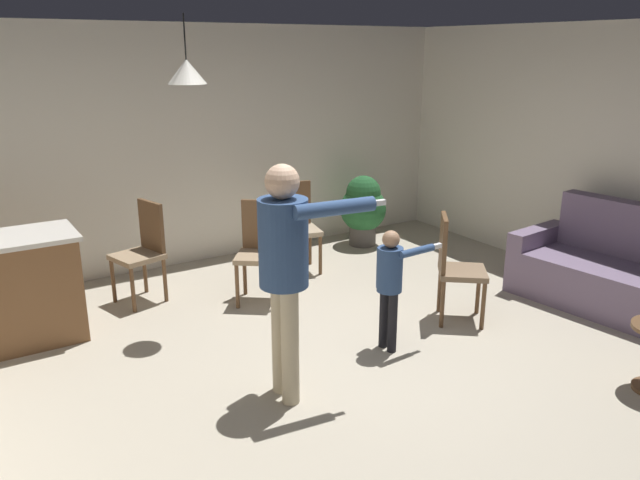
{
  "coord_description": "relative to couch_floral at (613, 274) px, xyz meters",
  "views": [
    {
      "loc": [
        -2.78,
        -3.58,
        2.44
      ],
      "look_at": [
        -0.3,
        0.34,
        1.0
      ],
      "focal_mm": 34.93,
      "sensor_mm": 36.0,
      "label": 1
    }
  ],
  "objects": [
    {
      "name": "person_adult",
      "position": [
        -3.49,
        0.25,
        0.73
      ],
      "size": [
        0.82,
        0.56,
        1.71
      ],
      "rotation": [
        0.0,
        0.0,
        -1.68
      ],
      "color": "tan",
      "rests_on": "ground"
    },
    {
      "name": "dining_chair_by_counter",
      "position": [
        -3.8,
        2.59,
        0.21
      ],
      "size": [
        0.52,
        0.52,
        1.0
      ],
      "rotation": [
        0.0,
        0.0,
        1.84
      ],
      "color": "brown",
      "rests_on": "ground"
    },
    {
      "name": "ground",
      "position": [
        -2.66,
        0.31,
        -0.33
      ],
      "size": [
        7.68,
        7.68,
        0.0
      ],
      "primitive_type": "plane",
      "color": "#B2A893"
    },
    {
      "name": "potted_plant_corner",
      "position": [
        -0.88,
        2.92,
        0.16
      ],
      "size": [
        0.59,
        0.59,
        0.9
      ],
      "color": "#4C4742",
      "rests_on": "ground"
    },
    {
      "name": "ceiling_light_pendant",
      "position": [
        -3.55,
        1.75,
        1.92
      ],
      "size": [
        0.32,
        0.32,
        0.55
      ],
      "color": "silver"
    },
    {
      "name": "wall_back",
      "position": [
        -2.66,
        3.51,
        1.02
      ],
      "size": [
        6.4,
        0.1,
        2.7
      ],
      "primitive_type": "cube",
      "color": "silver",
      "rests_on": "ground"
    },
    {
      "name": "dining_chair_spare",
      "position": [
        -1.54,
        0.59,
        0.21
      ],
      "size": [
        0.59,
        0.59,
        1.0
      ],
      "rotation": [
        0.0,
        0.0,
        4.03
      ],
      "color": "brown",
      "rests_on": "ground"
    },
    {
      "name": "wall_right",
      "position": [
        0.54,
        0.31,
        1.02
      ],
      "size": [
        0.1,
        6.4,
        2.7
      ],
      "primitive_type": "cube",
      "color": "silver",
      "rests_on": "ground"
    },
    {
      "name": "dining_chair_near_wall",
      "position": [
        -2.05,
        2.56,
        0.21
      ],
      "size": [
        0.5,
        0.5,
        1.0
      ],
      "rotation": [
        0.0,
        0.0,
        2.92
      ],
      "color": "brown",
      "rests_on": "ground"
    },
    {
      "name": "dining_chair_centre_back",
      "position": [
        -2.82,
        2.0,
        0.21
      ],
      "size": [
        0.59,
        0.59,
        1.0
      ],
      "rotation": [
        0.0,
        0.0,
        2.49
      ],
      "color": "brown",
      "rests_on": "ground"
    },
    {
      "name": "couch_floral",
      "position": [
        0.0,
        0.0,
        0.0
      ],
      "size": [
        1.04,
        1.88,
        1.0
      ],
      "rotation": [
        0.0,
        0.0,
        1.68
      ],
      "color": "slate",
      "rests_on": "ground"
    },
    {
      "name": "person_child",
      "position": [
        -2.41,
        0.44,
        0.32
      ],
      "size": [
        0.56,
        0.3,
        1.04
      ],
      "rotation": [
        0.0,
        0.0,
        -1.51
      ],
      "color": "black",
      "rests_on": "ground"
    },
    {
      "name": "kitchen_counter",
      "position": [
        -5.11,
        2.23,
        0.15
      ],
      "size": [
        1.26,
        0.66,
        0.95
      ],
      "color": "brown",
      "rests_on": "ground"
    }
  ]
}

